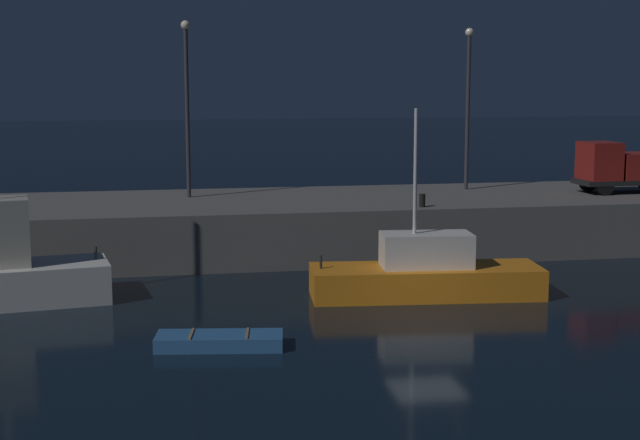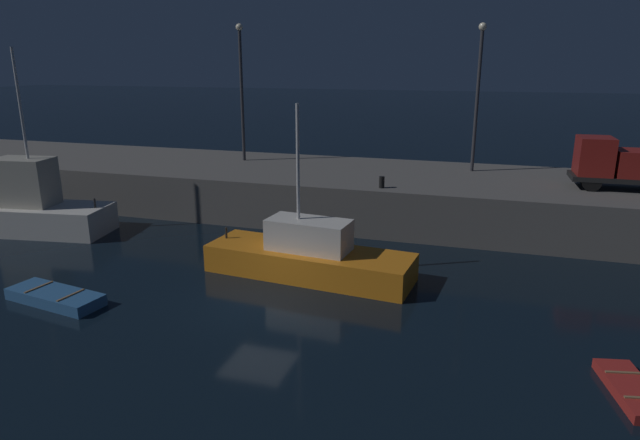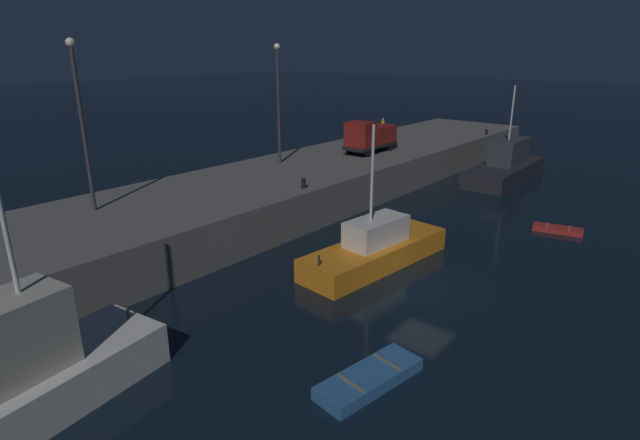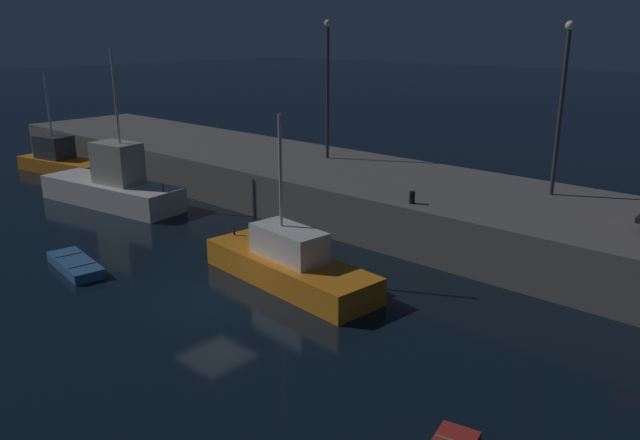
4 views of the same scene
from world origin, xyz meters
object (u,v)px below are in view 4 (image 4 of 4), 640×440
Objects in this scene: fishing_trawler_red at (289,264)px; bollard_west at (412,197)px; fishing_boat_blue at (113,186)px; lamp_post_east at (562,97)px; fishing_boat_orange at (61,160)px; rowboat_white_mid at (75,265)px; lamp_post_west at (328,80)px.

fishing_trawler_red reaches higher than bollard_west.
fishing_boat_blue is 25.94m from lamp_post_east.
lamp_post_east reaches higher than fishing_boat_orange.
fishing_boat_blue is at bearing 174.81° from fishing_trawler_red.
fishing_trawler_red is at bearing -115.57° from lamp_post_east.
rowboat_white_mid is (19.73, -9.11, -0.71)m from fishing_boat_orange.
lamp_post_west is 12.39m from bollard_west.
rowboat_white_mid is 0.49× the size of lamp_post_east.
rowboat_white_mid is at bearing -24.78° from fishing_boat_orange.
lamp_post_east is 13.99× the size of bollard_west.
fishing_trawler_red is 15.95m from lamp_post_west.
bollard_west is (29.78, 2.71, 1.88)m from fishing_boat_orange.
fishing_boat_orange is 1.00× the size of lamp_post_west.
fishing_boat_blue is 1.24× the size of fishing_boat_orange.
fishing_boat_orange is 2.07× the size of rowboat_white_mid.
lamp_post_east is (22.69, 10.98, 6.12)m from fishing_boat_blue.
lamp_post_west is 1.02× the size of lamp_post_east.
fishing_boat_orange is 35.67m from lamp_post_east.
lamp_post_west is at bearing -177.64° from lamp_post_east.
fishing_trawler_red is 2.20× the size of rowboat_white_mid.
bollard_west is at bearing 74.57° from fishing_trawler_red.
fishing_trawler_red is at bearing -54.96° from lamp_post_west.
fishing_boat_blue is at bearing -165.07° from bollard_west.
lamp_post_east is 8.63m from bollard_west.
fishing_boat_blue is at bearing -128.85° from lamp_post_west.
fishing_boat_orange is 1.02× the size of lamp_post_east.
lamp_post_east is (14.33, 0.59, -0.09)m from lamp_post_west.
fishing_boat_blue is at bearing -11.13° from fishing_boat_orange.
rowboat_white_mid is 6.89× the size of bollard_west.
lamp_post_west is 14.30× the size of bollard_west.
bollard_west is (18.49, 4.93, 1.62)m from fishing_boat_blue.
fishing_boat_orange is 29.96m from bollard_west.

